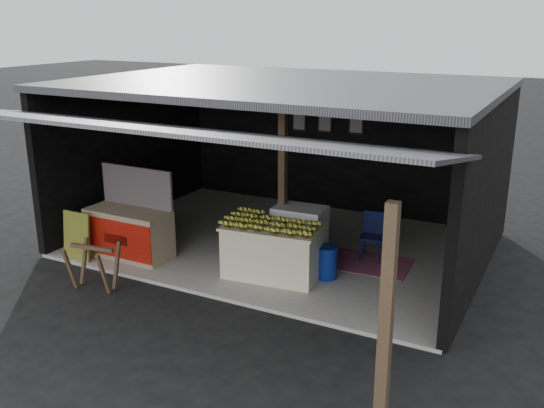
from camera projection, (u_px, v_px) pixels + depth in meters
The scene contains 13 objects.
ground at pixel (208, 298), 9.17m from camera, with size 80.00×80.00×0.00m, color black.
concrete_slab at pixel (282, 244), 11.28m from camera, with size 7.00×5.00×0.06m, color gray.
shophouse at pixel (291, 131), 10.93m from camera, with size 7.40×7.29×3.02m.
banana_table at pixel (273, 250), 9.71m from camera, with size 1.64×1.12×0.85m.
banana_pile at pixel (274, 220), 9.56m from camera, with size 1.43×0.86×0.17m, color gold, non-canonical shape.
white_crate at pixel (299, 234), 10.30m from camera, with size 0.89×0.63×0.96m.
neighbor_stall at pixel (129, 231), 10.50m from camera, with size 1.50×0.69×1.54m.
green_signboard at pixel (76, 236), 10.37m from camera, with size 0.56×0.04×0.84m, color black.
sawhorse at pixel (93, 262), 9.32m from camera, with size 0.75×0.72×0.72m.
water_barrel at pixel (327, 263), 9.66m from camera, with size 0.34×0.34×0.50m, color navy.
plastic_chair at pixel (373, 232), 10.40m from camera, with size 0.43×0.43×0.82m.
magenta_rug at pixel (365, 263), 10.32m from camera, with size 1.50×1.00×0.01m, color maroon.
picture_frames at pixel (326, 123), 12.82m from camera, with size 1.62×0.04×0.46m.
Camera 1 is at (4.72, -6.94, 4.06)m, focal length 40.00 mm.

